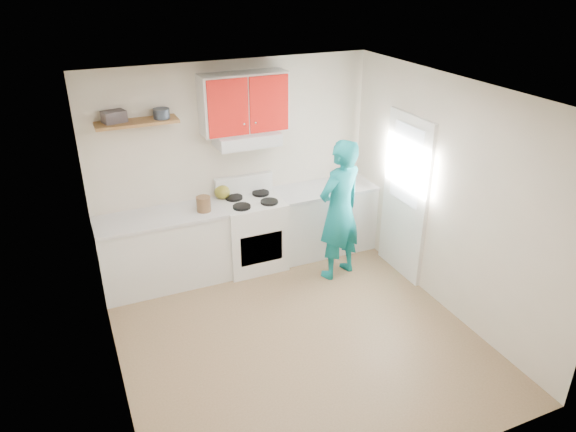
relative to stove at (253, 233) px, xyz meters
name	(u,v)px	position (x,y,z in m)	size (l,w,h in m)	color
floor	(296,335)	(-0.10, -1.57, -0.46)	(3.80, 3.80, 0.00)	brown
ceiling	(298,93)	(-0.10, -1.57, 2.14)	(3.60, 3.80, 0.04)	white
back_wall	(234,165)	(-0.10, 0.32, 0.84)	(3.60, 0.04, 2.60)	beige
front_wall	(413,343)	(-0.10, -3.47, 0.84)	(3.60, 0.04, 2.60)	beige
left_wall	(104,266)	(-1.90, -1.57, 0.84)	(0.04, 3.80, 2.60)	beige
right_wall	(447,197)	(1.70, -1.57, 0.84)	(0.04, 3.80, 2.60)	beige
door	(405,197)	(1.68, -0.88, 0.56)	(0.05, 0.85, 2.05)	white
door_glass	(406,165)	(1.65, -0.88, 0.99)	(0.01, 0.55, 0.95)	white
counter_left	(164,251)	(-1.14, 0.02, -0.01)	(1.52, 0.60, 0.90)	silver
counter_right	(324,219)	(1.04, 0.02, -0.01)	(1.32, 0.60, 0.90)	silver
stove	(253,233)	(0.00, 0.00, 0.00)	(0.76, 0.65, 0.92)	white
range_hood	(247,139)	(0.00, 0.10, 1.24)	(0.76, 0.44, 0.15)	silver
upper_cabinets	(244,103)	(0.00, 0.16, 1.66)	(1.02, 0.33, 0.70)	#B0150F
shelf	(137,122)	(-1.25, 0.18, 1.56)	(0.90, 0.30, 0.04)	brown
books	(114,117)	(-1.48, 0.21, 1.64)	(0.24, 0.17, 0.13)	#463D40
tin	(161,113)	(-0.97, 0.16, 1.63)	(0.18, 0.18, 0.11)	#333D4C
kettle	(222,192)	(-0.31, 0.22, 0.55)	(0.20, 0.20, 0.17)	olive
crock	(204,205)	(-0.63, -0.05, 0.54)	(0.17, 0.17, 0.20)	brown
cutting_board	(298,196)	(0.61, -0.07, 0.45)	(0.29, 0.21, 0.02)	olive
silicone_mat	(348,186)	(1.36, -0.03, 0.44)	(0.31, 0.26, 0.01)	red
person	(340,210)	(0.90, -0.64, 0.43)	(0.65, 0.43, 1.79)	#0E7980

